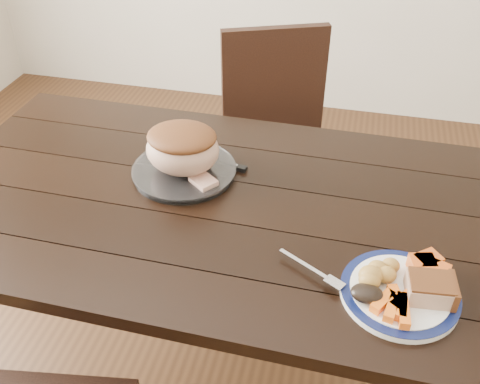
% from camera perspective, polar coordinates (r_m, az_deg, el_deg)
% --- Properties ---
extents(ground, '(4.00, 4.00, 0.00)m').
position_cam_1_polar(ground, '(2.02, -2.18, -17.64)').
color(ground, '#472B16').
rests_on(ground, ground).
extents(dining_table, '(1.61, 0.92, 0.75)m').
position_cam_1_polar(dining_table, '(1.53, -2.75, -3.39)').
color(dining_table, black).
rests_on(dining_table, ground).
extents(chair_far, '(0.55, 0.56, 0.93)m').
position_cam_1_polar(chair_far, '(2.18, 4.08, 6.01)').
color(chair_far, black).
rests_on(chair_far, ground).
extents(dinner_plate, '(0.26, 0.26, 0.02)m').
position_cam_1_polar(dinner_plate, '(1.25, 16.63, -10.33)').
color(dinner_plate, white).
rests_on(dinner_plate, dining_table).
extents(plate_rim, '(0.26, 0.26, 0.02)m').
position_cam_1_polar(plate_rim, '(1.25, 16.70, -10.07)').
color(plate_rim, '#0C1540').
rests_on(plate_rim, dinner_plate).
extents(serving_platter, '(0.29, 0.29, 0.02)m').
position_cam_1_polar(serving_platter, '(1.56, -5.95, 2.15)').
color(serving_platter, white).
rests_on(serving_platter, dining_table).
extents(pork_slice, '(0.10, 0.09, 0.04)m').
position_cam_1_polar(pork_slice, '(1.24, 19.60, -9.73)').
color(pork_slice, tan).
rests_on(pork_slice, dinner_plate).
extents(roasted_potatoes, '(0.09, 0.10, 0.05)m').
position_cam_1_polar(roasted_potatoes, '(1.24, 14.42, -8.46)').
color(roasted_potatoes, gold).
rests_on(roasted_potatoes, dinner_plate).
extents(carrot_batons, '(0.10, 0.11, 0.02)m').
position_cam_1_polar(carrot_batons, '(1.20, 16.33, -11.48)').
color(carrot_batons, orange).
rests_on(carrot_batons, dinner_plate).
extents(pumpkin_wedges, '(0.09, 0.09, 0.04)m').
position_cam_1_polar(pumpkin_wedges, '(1.29, 19.42, -7.51)').
color(pumpkin_wedges, '#E85A19').
rests_on(pumpkin_wedges, dinner_plate).
extents(dark_mushroom, '(0.07, 0.05, 0.03)m').
position_cam_1_polar(dark_mushroom, '(1.20, 13.39, -10.49)').
color(dark_mushroom, black).
rests_on(dark_mushroom, dinner_plate).
extents(fork, '(0.16, 0.10, 0.00)m').
position_cam_1_polar(fork, '(1.24, 8.04, -8.40)').
color(fork, silver).
rests_on(fork, dinner_plate).
extents(roast_joint, '(0.21, 0.18, 0.14)m').
position_cam_1_polar(roast_joint, '(1.52, -6.14, 4.51)').
color(roast_joint, tan).
rests_on(roast_joint, serving_platter).
extents(cut_slice, '(0.09, 0.09, 0.02)m').
position_cam_1_polar(cut_slice, '(1.49, -3.91, 1.12)').
color(cut_slice, tan).
rests_on(cut_slice, serving_platter).
extents(carving_knife, '(0.32, 0.08, 0.01)m').
position_cam_1_polar(carving_knife, '(1.60, -2.61, 3.18)').
color(carving_knife, silver).
rests_on(carving_knife, dining_table).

